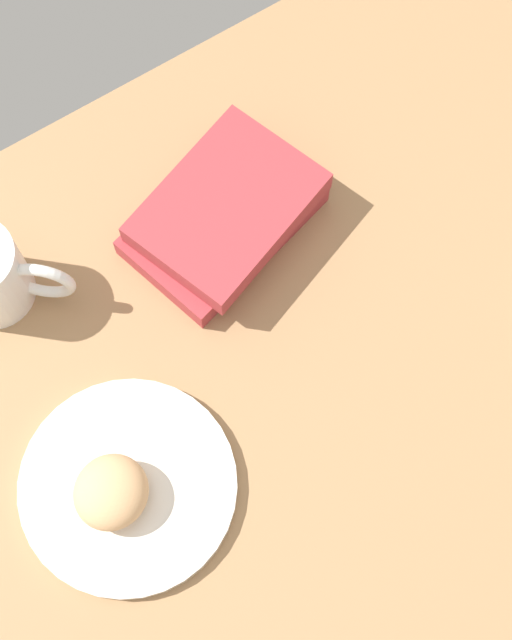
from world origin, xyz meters
TOP-DOWN VIEW (x-y plane):
  - dining_table at (0.00, 0.00)cm, footprint 110.00×90.00cm
  - round_plate at (-26.77, 3.49)cm, footprint 22.26×22.26cm
  - scone_pastry at (-28.41, 3.24)cm, footprint 10.38×10.27cm
  - book_stack at (-2.86, 22.99)cm, footprint 23.66×19.47cm

SIDE VIEW (x-z plane):
  - dining_table at x=0.00cm, z-range 0.00..4.00cm
  - round_plate at x=-26.77cm, z-range 4.00..5.40cm
  - book_stack at x=-2.86cm, z-range 3.98..9.98cm
  - scone_pastry at x=-28.41cm, z-range 5.40..9.95cm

